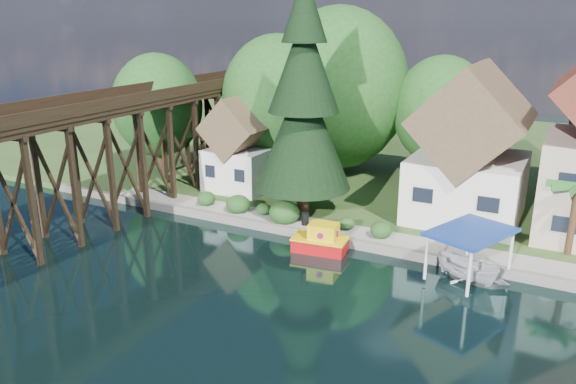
% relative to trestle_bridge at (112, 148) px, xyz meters
% --- Properties ---
extents(ground, '(140.00, 140.00, 0.00)m').
position_rel_trestle_bridge_xyz_m(ground, '(16.00, -5.17, -5.35)').
color(ground, black).
rests_on(ground, ground).
extents(bank, '(140.00, 52.00, 0.50)m').
position_rel_trestle_bridge_xyz_m(bank, '(16.00, 28.83, -5.10)').
color(bank, '#2F4C1E').
rests_on(bank, ground).
extents(seawall, '(60.00, 0.40, 0.62)m').
position_rel_trestle_bridge_xyz_m(seawall, '(20.00, 2.83, -5.04)').
color(seawall, slate).
rests_on(seawall, ground).
extents(promenade, '(50.00, 2.60, 0.06)m').
position_rel_trestle_bridge_xyz_m(promenade, '(22.00, 4.13, -4.82)').
color(promenade, gray).
rests_on(promenade, bank).
extents(trestle_bridge, '(4.12, 44.18, 9.30)m').
position_rel_trestle_bridge_xyz_m(trestle_bridge, '(0.00, 0.00, 0.00)').
color(trestle_bridge, black).
rests_on(trestle_bridge, ground).
extents(house_left, '(7.64, 8.64, 11.02)m').
position_rel_trestle_bridge_xyz_m(house_left, '(23.00, 10.83, -0.21)').
color(house_left, white).
rests_on(house_left, bank).
extents(shed, '(5.09, 5.40, 7.85)m').
position_rel_trestle_bridge_xyz_m(shed, '(5.00, 9.33, -1.52)').
color(shed, white).
rests_on(shed, bank).
extents(bg_trees, '(49.90, 13.30, 10.57)m').
position_rel_trestle_bridge_xyz_m(bg_trees, '(17.00, 16.08, 1.94)').
color(bg_trees, '#382314').
rests_on(bg_trees, bank).
extents(shrubs, '(15.76, 2.47, 1.70)m').
position_rel_trestle_bridge_xyz_m(shrubs, '(11.40, 4.09, -4.12)').
color(shrubs, '#1D4519').
rests_on(shrubs, bank).
extents(conifer, '(6.86, 6.86, 16.89)m').
position_rel_trestle_bridge_xyz_m(conifer, '(12.37, 6.01, 3.28)').
color(conifer, '#382314').
rests_on(conifer, bank).
extents(tugboat, '(3.67, 2.32, 2.51)m').
position_rel_trestle_bridge_xyz_m(tugboat, '(15.92, 1.38, -4.60)').
color(tugboat, '#B80C0E').
rests_on(tugboat, ground).
extents(boat_white_a, '(3.88, 3.07, 0.72)m').
position_rel_trestle_bridge_xyz_m(boat_white_a, '(25.68, 1.58, -4.99)').
color(boat_white_a, silver).
rests_on(boat_white_a, ground).
extents(boat_canopy, '(4.86, 5.70, 3.10)m').
position_rel_trestle_bridge_xyz_m(boat_canopy, '(25.04, 1.38, -4.02)').
color(boat_canopy, silver).
rests_on(boat_canopy, ground).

